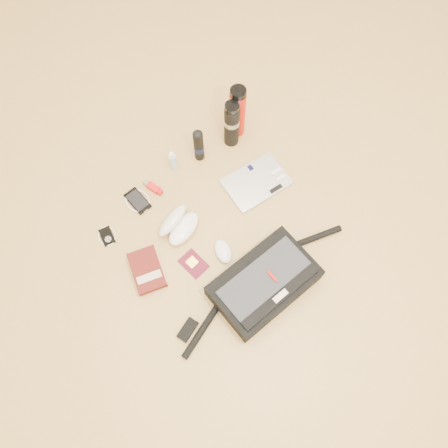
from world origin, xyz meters
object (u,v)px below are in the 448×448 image
object	(u,v)px
book	(147,270)
thermos_red	(237,112)
messenger_bag	(264,283)
laptop	(257,182)
thermos_black	(232,124)

from	to	relation	value
book	thermos_red	size ratio (longest dim) A/B	0.73
messenger_bag	book	world-z (taller)	messenger_bag
laptop	book	distance (m)	0.64
book	laptop	bearing A→B (deg)	20.66
messenger_bag	laptop	xyz separation A→B (m)	(0.30, 0.39, -0.05)
book	thermos_black	distance (m)	0.76
thermos_red	laptop	bearing A→B (deg)	-111.94
laptop	thermos_red	xyz separation A→B (m)	(0.11, 0.29, 0.14)
messenger_bag	thermos_red	world-z (taller)	thermos_red
laptop	thermos_red	bearing A→B (deg)	73.83
messenger_bag	thermos_black	world-z (taller)	thermos_black
thermos_black	thermos_red	world-z (taller)	thermos_red
messenger_bag	thermos_black	xyz separation A→B (m)	(0.36, 0.65, 0.08)
laptop	thermos_red	size ratio (longest dim) A/B	1.03
thermos_black	laptop	bearing A→B (deg)	-102.55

